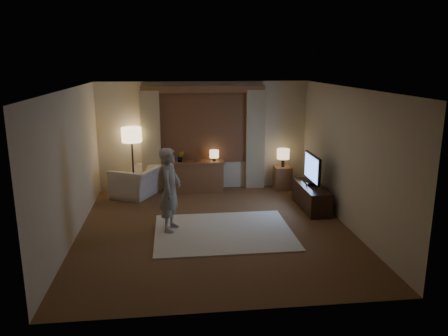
{
  "coord_description": "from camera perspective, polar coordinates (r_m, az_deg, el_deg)",
  "views": [
    {
      "loc": [
        -0.73,
        -7.6,
        3.06
      ],
      "look_at": [
        0.24,
        0.6,
        1.03
      ],
      "focal_mm": 35.0,
      "sensor_mm": 36.0,
      "label": 1
    }
  ],
  "objects": [
    {
      "name": "rug",
      "position": [
        8.1,
        -0.06,
        -8.32
      ],
      "size": [
        2.5,
        2.0,
        0.02
      ],
      "primitive_type": "cube",
      "color": "beige",
      "rests_on": "floor"
    },
    {
      "name": "plant",
      "position": [
        10.34,
        -5.71,
        1.41
      ],
      "size": [
        0.17,
        0.13,
        0.3
      ],
      "primitive_type": "imported",
      "color": "#999999",
      "rests_on": "sideboard"
    },
    {
      "name": "picture_frame",
      "position": [
        10.37,
        -3.49,
        1.2
      ],
      "size": [
        0.16,
        0.02,
        0.2
      ],
      "primitive_type": "cube",
      "color": "brown",
      "rests_on": "sideboard"
    },
    {
      "name": "tv_stand",
      "position": [
        9.47,
        11.3,
        -3.73
      ],
      "size": [
        0.45,
        1.4,
        0.5
      ],
      "primitive_type": "cube",
      "color": "black",
      "rests_on": "floor"
    },
    {
      "name": "tv",
      "position": [
        9.3,
        11.47,
        -0.09
      ],
      "size": [
        0.23,
        0.93,
        0.67
      ],
      "color": "black",
      "rests_on": "tv_stand"
    },
    {
      "name": "sideboard",
      "position": [
        10.47,
        -3.45,
        -1.2
      ],
      "size": [
        1.2,
        0.4,
        0.7
      ],
      "primitive_type": "cube",
      "color": "brown",
      "rests_on": "floor"
    },
    {
      "name": "armchair",
      "position": [
        10.31,
        -11.31,
        -1.77
      ],
      "size": [
        1.28,
        1.34,
        0.68
      ],
      "primitive_type": "imported",
      "rotation": [
        0.0,
        0.0,
        -2.03
      ],
      "color": "beige",
      "rests_on": "floor"
    },
    {
      "name": "room",
      "position": [
        8.32,
        -1.58,
        1.83
      ],
      "size": [
        5.04,
        5.54,
        2.64
      ],
      "color": "brown",
      "rests_on": "ground"
    },
    {
      "name": "table_lamp_sideboard",
      "position": [
        10.38,
        -1.29,
        1.79
      ],
      "size": [
        0.22,
        0.22,
        0.3
      ],
      "color": "black",
      "rests_on": "sideboard"
    },
    {
      "name": "side_table",
      "position": [
        10.76,
        7.64,
        -1.29
      ],
      "size": [
        0.4,
        0.4,
        0.56
      ],
      "primitive_type": "cube",
      "color": "brown",
      "rests_on": "floor"
    },
    {
      "name": "floor_lamp",
      "position": [
        10.29,
        -11.97,
        3.8
      ],
      "size": [
        0.46,
        0.46,
        1.58
      ],
      "color": "black",
      "rests_on": "floor"
    },
    {
      "name": "person",
      "position": [
        7.98,
        -7.03,
        -2.82
      ],
      "size": [
        0.52,
        0.64,
        1.54
      ],
      "primitive_type": "imported",
      "rotation": [
        0.0,
        0.0,
        1.28
      ],
      "color": "#B9B4AB",
      "rests_on": "rug"
    },
    {
      "name": "table_lamp_side",
      "position": [
        10.62,
        7.74,
        1.78
      ],
      "size": [
        0.3,
        0.3,
        0.44
      ],
      "color": "black",
      "rests_on": "side_table"
    }
  ]
}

